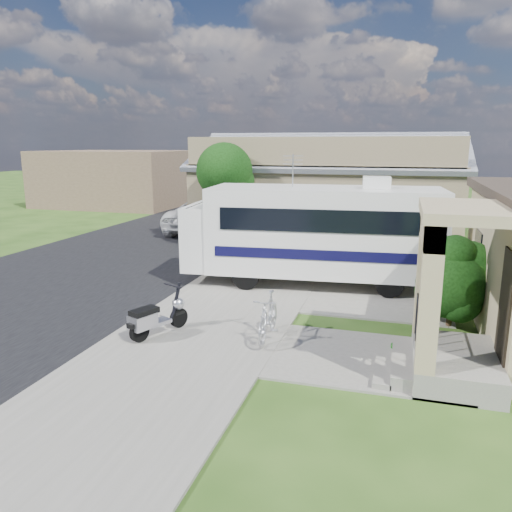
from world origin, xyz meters
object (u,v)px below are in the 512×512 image
(bicycle, at_px, (268,319))
(van, at_px, (243,201))
(pickup_truck, at_px, (208,215))
(scooter, at_px, (155,318))
(garden_hose, at_px, (400,351))
(motorhome, at_px, (314,231))
(shrub, at_px, (455,281))

(bicycle, relative_size, van, 0.30)
(pickup_truck, bearing_deg, scooter, 106.82)
(garden_hose, bearing_deg, bicycle, -178.81)
(motorhome, relative_size, bicycle, 4.60)
(bicycle, bearing_deg, pickup_truck, 114.94)
(bicycle, xyz_separation_m, van, (-7.09, 20.17, 0.33))
(motorhome, relative_size, pickup_truck, 1.36)
(motorhome, distance_m, shrub, 4.98)
(motorhome, relative_size, shrub, 3.51)
(van, distance_m, garden_hose, 22.51)
(scooter, distance_m, garden_hose, 5.63)
(bicycle, bearing_deg, shrub, 25.72)
(bicycle, distance_m, garden_hose, 3.01)
(van, bearing_deg, bicycle, -81.62)
(scooter, height_order, bicycle, scooter)
(motorhome, relative_size, van, 1.38)
(scooter, xyz_separation_m, pickup_truck, (-4.31, 14.18, 0.34))
(scooter, xyz_separation_m, garden_hose, (5.58, 0.62, -0.41))
(motorhome, height_order, pickup_truck, motorhome)
(shrub, distance_m, bicycle, 4.78)
(motorhome, bearing_deg, garden_hose, -66.11)
(bicycle, distance_m, van, 21.39)
(pickup_truck, bearing_deg, garden_hose, 126.03)
(shrub, height_order, scooter, shrub)
(shrub, height_order, van, shrub)
(van, xyz_separation_m, garden_hose, (10.07, -20.11, -0.78))
(motorhome, relative_size, garden_hose, 19.70)
(bicycle, xyz_separation_m, pickup_truck, (-6.92, 13.62, 0.30))
(motorhome, bearing_deg, scooter, -121.46)
(garden_hose, bearing_deg, shrub, 60.54)
(scooter, height_order, van, van)
(shrub, bearing_deg, pickup_truck, 134.20)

